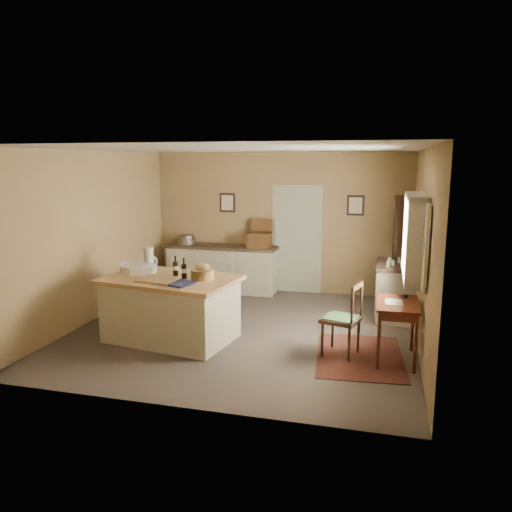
{
  "coord_description": "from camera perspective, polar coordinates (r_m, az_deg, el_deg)",
  "views": [
    {
      "loc": [
        1.99,
        -6.96,
        2.52
      ],
      "look_at": [
        0.17,
        0.03,
        1.15
      ],
      "focal_mm": 35.0,
      "sensor_mm": 36.0,
      "label": 1
    }
  ],
  "objects": [
    {
      "name": "ground",
      "position": [
        7.66,
        -1.31,
        -8.46
      ],
      "size": [
        5.0,
        5.0,
        0.0
      ],
      "primitive_type": "plane",
      "color": "#52473F",
      "rests_on": "ground"
    },
    {
      "name": "wall_back",
      "position": [
        9.74,
        2.68,
        3.83
      ],
      "size": [
        5.0,
        0.1,
        2.7
      ],
      "primitive_type": "cube",
      "color": "#9C7F54",
      "rests_on": "ground"
    },
    {
      "name": "wall_front",
      "position": [
        5.02,
        -9.21,
        -2.88
      ],
      "size": [
        5.0,
        0.1,
        2.7
      ],
      "primitive_type": "cube",
      "color": "#9C7F54",
      "rests_on": "ground"
    },
    {
      "name": "wall_left",
      "position": [
        8.36,
        -18.08,
        2.16
      ],
      "size": [
        0.1,
        5.0,
        2.7
      ],
      "primitive_type": "cube",
      "color": "#9C7F54",
      "rests_on": "ground"
    },
    {
      "name": "wall_right",
      "position": [
        7.08,
        18.51,
        0.66
      ],
      "size": [
        0.1,
        5.0,
        2.7
      ],
      "primitive_type": "cube",
      "color": "#9C7F54",
      "rests_on": "ground"
    },
    {
      "name": "ceiling",
      "position": [
        7.24,
        -1.41,
        12.16
      ],
      "size": [
        5.0,
        5.0,
        0.0
      ],
      "primitive_type": "plane",
      "color": "silver",
      "rests_on": "wall_back"
    },
    {
      "name": "door",
      "position": [
        9.68,
        4.66,
        2.0
      ],
      "size": [
        0.97,
        0.06,
        2.11
      ],
      "primitive_type": "cube",
      "color": "#A3A992",
      "rests_on": "ground"
    },
    {
      "name": "framed_prints",
      "position": [
        9.64,
        3.84,
        5.95
      ],
      "size": [
        2.82,
        0.02,
        0.38
      ],
      "color": "black",
      "rests_on": "ground"
    },
    {
      "name": "window",
      "position": [
        6.84,
        18.07,
        2.06
      ],
      "size": [
        0.25,
        1.99,
        1.12
      ],
      "color": "#BFB89C",
      "rests_on": "ground"
    },
    {
      "name": "work_island",
      "position": [
        7.26,
        -9.75,
        -5.72
      ],
      "size": [
        1.99,
        1.46,
        1.2
      ],
      "rotation": [
        0.0,
        0.0,
        -0.15
      ],
      "color": "#BFB89C",
      "rests_on": "ground"
    },
    {
      "name": "sideboard",
      "position": [
        9.87,
        -3.78,
        -1.21
      ],
      "size": [
        2.18,
        0.62,
        1.18
      ],
      "color": "#BFB89C",
      "rests_on": "ground"
    },
    {
      "name": "rug",
      "position": [
        6.83,
        11.76,
        -11.11
      ],
      "size": [
        1.24,
        1.69,
        0.01
      ],
      "primitive_type": "cube",
      "rotation": [
        0.0,
        0.0,
        0.09
      ],
      "color": "#462416",
      "rests_on": "ground"
    },
    {
      "name": "writing_desk",
      "position": [
        6.61,
        15.89,
        -5.97
      ],
      "size": [
        0.51,
        0.84,
        0.82
      ],
      "color": "#3A150B",
      "rests_on": "ground"
    },
    {
      "name": "desk_chair",
      "position": [
        6.68,
        9.69,
        -7.17
      ],
      "size": [
        0.56,
        0.56,
        0.97
      ],
      "primitive_type": null,
      "rotation": [
        0.0,
        0.0,
        -0.27
      ],
      "color": "black",
      "rests_on": "ground"
    },
    {
      "name": "right_cabinet",
      "position": [
        8.49,
        15.58,
        -3.72
      ],
      "size": [
        0.61,
        1.1,
        0.99
      ],
      "color": "#BFB89C",
      "rests_on": "ground"
    },
    {
      "name": "shelving_unit",
      "position": [
        9.1,
        16.63,
        0.42
      ],
      "size": [
        0.33,
        0.87,
        1.93
      ],
      "color": "black",
      "rests_on": "ground"
    }
  ]
}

